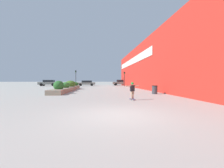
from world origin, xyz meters
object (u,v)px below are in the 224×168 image
Objects in this scene: trash_bin at (155,90)px; car_leftmost at (86,83)px; car_center_right at (121,82)px; car_rightmost at (48,83)px; skateboard at (132,99)px; traffic_light_right at (124,76)px; skateboarder at (132,89)px; traffic_light_left at (76,76)px; car_center_left at (154,82)px.

trash_bin is 0.19× the size of car_leftmost.
car_rightmost is at bearing 96.60° from car_center_right.
car_center_right reaches higher than skateboard.
car_rightmost is (-18.81, -2.18, -0.01)m from car_center_right.
skateboarder is at bearing -98.84° from traffic_light_right.
car_center_right is 0.96× the size of car_rightmost.
traffic_light_right is at bearing -0.37° from traffic_light_left.
traffic_light_left is at bearing -121.44° from car_rightmost.
trash_bin is 26.45m from car_center_right.
car_rightmost is at bearing 97.09° from skateboarder.
skateboard is 0.14× the size of car_center_right.
car_rightmost is at bearing 88.93° from car_leftmost.
car_center_left is 1.01× the size of car_rightmost.
car_center_right is 7.00m from traffic_light_right.
skateboard is at bearing -169.32° from car_leftmost.
car_center_right is 13.28m from traffic_light_left.
skateboard is 0.13× the size of car_rightmost.
skateboarder is 0.26× the size of car_leftmost.
skateboard is at bearing -72.88° from traffic_light_left.
trash_bin is at bearing -61.13° from traffic_light_left.
traffic_light_right is (-0.12, -6.84, 1.51)m from car_center_right.
skateboarder is 32.41m from car_rightmost.
skateboard is at bearing -127.16° from trash_bin.
traffic_light_left is (-2.06, -4.41, 1.75)m from car_leftmost.
skateboarder reaches higher than trash_bin.
car_leftmost is 9.56m from car_rightmost.
car_center_left is (12.79, 28.68, 0.79)m from skateboard.
skateboarder is 0.26× the size of car_center_left.
car_center_right reaches higher than skateboarder.
trash_bin is at bearing 32.47° from skateboard.
car_center_left is at bearing 45.60° from skateboard.
skateboarder is 0.35× the size of traffic_light_right.
skateboard is 0.51× the size of skateboarder.
trash_bin is 22.57m from traffic_light_left.
traffic_light_left is (-7.45, 24.18, 1.67)m from skateboarder.
traffic_light_right is (0.34, 19.61, 1.89)m from trash_bin.
skateboarder is 29.09m from car_leftmost.
car_center_left reaches higher than skateboarder.
traffic_light_right reaches higher than car_rightmost.
car_rightmost is at bearing 166.01° from traffic_light_right.
car_leftmost is at bearing 80.31° from skateboard.
car_center_right is (3.86, 30.94, 0.01)m from skateboarder.
car_rightmost is at bearing 97.09° from skateboard.
car_center_right is at bearing 89.00° from trash_bin.
skateboard is 31.19m from car_center_right.
car_center_left is 9.21m from car_center_right.
trash_bin is 25.95m from car_center_left.
traffic_light_left reaches higher than trash_bin.
car_center_left is at bearing 68.80° from trash_bin.
car_center_right reaches higher than car_rightmost.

